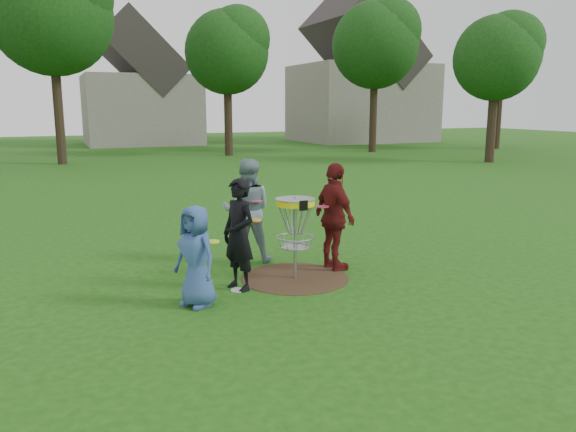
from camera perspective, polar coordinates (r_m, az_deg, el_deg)
name	(u,v)px	position (r m, az deg, el deg)	size (l,w,h in m)	color
ground	(295,278)	(9.40, 0.72, -6.31)	(100.00, 100.00, 0.00)	#19470F
dirt_patch	(295,278)	(9.40, 0.72, -6.29)	(1.80, 1.80, 0.01)	#47331E
player_blue	(196,256)	(8.05, -9.34, -4.05)	(0.71, 0.47, 1.46)	#32518B
player_black	(239,235)	(8.67, -5.02, -1.89)	(0.64, 0.42, 1.75)	black
player_grey	(247,211)	(10.25, -4.16, 0.56)	(0.92, 0.71, 1.89)	gray
player_maroon	(335,217)	(9.72, 4.76, -0.09)	(1.10, 0.46, 1.87)	#5F1615
disc_on_grass	(238,290)	(8.81, -5.11, -7.51)	(0.22, 0.22, 0.02)	silver
disc_golf_basket	(295,218)	(9.15, 0.74, -0.22)	(0.66, 0.67, 1.38)	#9EA0A5
held_discs	(263,216)	(9.07, -2.53, -0.01)	(2.34, 1.83, 0.28)	#E5F31B
tree_row	(130,34)	(29.35, -15.75, 17.37)	(51.20, 17.42, 9.90)	#38281C
house_row	(170,87)	(42.14, -11.93, 12.71)	(44.50, 10.65, 11.62)	gray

